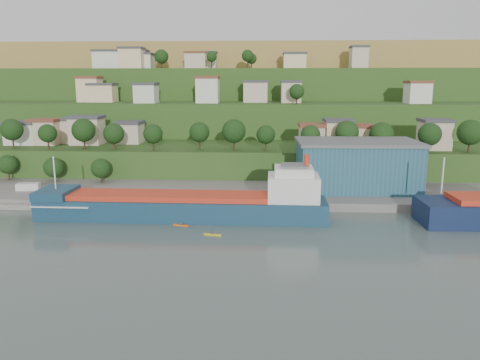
# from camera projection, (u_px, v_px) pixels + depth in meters

# --- Properties ---
(ground) EXTENTS (500.00, 500.00, 0.00)m
(ground) POSITION_uv_depth(u_px,v_px,m) (212.00, 230.00, 95.26)
(ground) COLOR #47564F
(ground) RESTS_ON ground
(quay) EXTENTS (220.00, 26.00, 4.00)m
(quay) POSITION_uv_depth(u_px,v_px,m) (301.00, 198.00, 121.63)
(quay) COLOR slate
(quay) RESTS_ON ground
(pebble_beach) EXTENTS (40.00, 18.00, 2.40)m
(pebble_beach) POSITION_uv_depth(u_px,v_px,m) (8.00, 200.00, 119.49)
(pebble_beach) COLOR slate
(pebble_beach) RESTS_ON ground
(hillside) EXTENTS (360.00, 210.39, 96.00)m
(hillside) POSITION_uv_depth(u_px,v_px,m) (245.00, 136.00, 260.10)
(hillside) COLOR #284719
(hillside) RESTS_ON ground
(cargo_ship_near) EXTENTS (63.62, 10.95, 16.32)m
(cargo_ship_near) POSITION_uv_depth(u_px,v_px,m) (191.00, 207.00, 103.18)
(cargo_ship_near) COLOR #153B50
(cargo_ship_near) RESTS_ON ground
(warehouse) EXTENTS (31.46, 19.77, 12.80)m
(warehouse) POSITION_uv_depth(u_px,v_px,m) (356.00, 165.00, 122.10)
(warehouse) COLOR #214F63
(warehouse) RESTS_ON quay
(caravan) EXTENTS (6.01, 3.23, 2.67)m
(caravan) POSITION_uv_depth(u_px,v_px,m) (28.00, 188.00, 121.64)
(caravan) COLOR silver
(caravan) RESTS_ON pebble_beach
(dinghy) EXTENTS (4.20, 1.81, 0.82)m
(dinghy) POSITION_uv_depth(u_px,v_px,m) (44.00, 199.00, 114.28)
(dinghy) COLOR silver
(dinghy) RESTS_ON pebble_beach
(kayak_orange) EXTENTS (3.33, 1.24, 0.82)m
(kayak_orange) POSITION_uv_depth(u_px,v_px,m) (181.00, 225.00, 98.31)
(kayak_orange) COLOR orange
(kayak_orange) RESTS_ON ground
(kayak_yellow) EXTENTS (3.59, 1.33, 0.89)m
(kayak_yellow) POSITION_uv_depth(u_px,v_px,m) (213.00, 234.00, 92.14)
(kayak_yellow) COLOR yellow
(kayak_yellow) RESTS_ON ground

